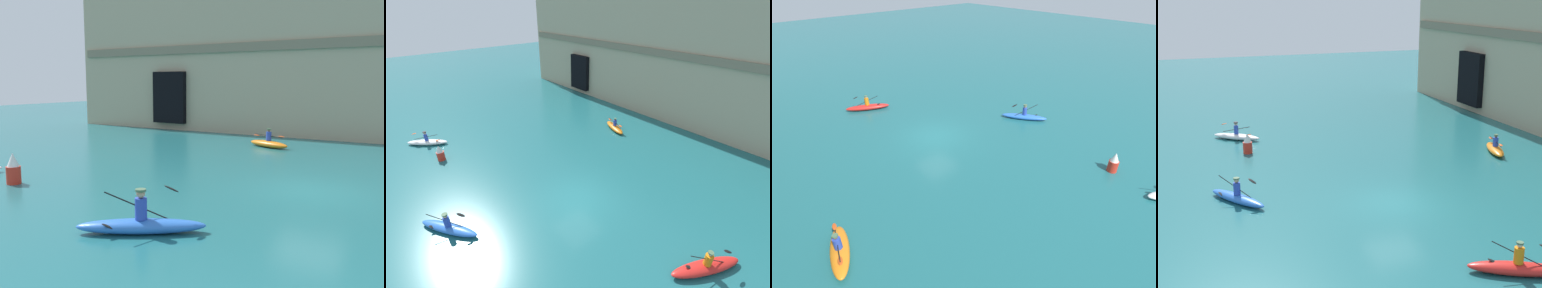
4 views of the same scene
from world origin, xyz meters
The scene contains 6 objects.
ground_plane centered at (0.00, 0.00, 0.00)m, with size 120.00×120.00×0.00m, color #1E6066.
kayak_orange centered at (-5.13, 8.95, 0.25)m, with size 2.93×1.72×1.14m.
kayak_white centered at (-13.43, -5.15, 0.23)m, with size 2.67×3.09×1.16m.
kayak_red centered at (7.33, 1.27, 0.26)m, with size 2.19×3.36×1.20m.
kayak_blue centered at (-2.47, -6.72, 0.24)m, with size 3.20×2.41×1.25m.
marker_buoy centered at (-10.09, -4.98, 0.56)m, with size 0.55×0.55×1.21m.
Camera 4 is at (20.71, -9.66, 9.27)m, focal length 50.00 mm.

